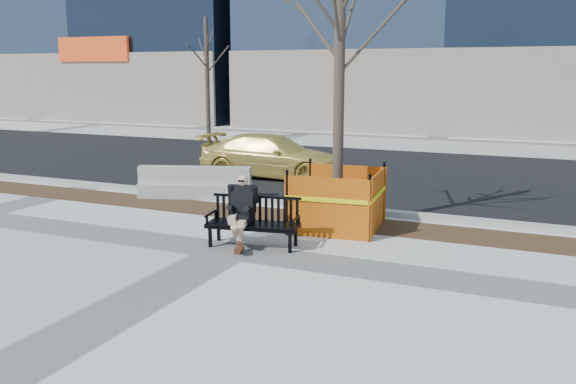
{
  "coord_description": "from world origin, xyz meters",
  "views": [
    {
      "loc": [
        4.93,
        -8.7,
        3.02
      ],
      "look_at": [
        0.66,
        0.99,
        0.89
      ],
      "focal_mm": 37.88,
      "sensor_mm": 36.0,
      "label": 1
    }
  ],
  "objects_px": {
    "bench": "(253,246)",
    "jersey_barrier_left": "(195,198)",
    "seated_man": "(242,245)",
    "tree_fence": "(337,228)",
    "sedan": "(272,177)"
  },
  "relations": [
    {
      "from": "bench",
      "to": "tree_fence",
      "type": "bearing_deg",
      "value": 52.61
    },
    {
      "from": "tree_fence",
      "to": "jersey_barrier_left",
      "type": "relative_size",
      "value": 2.27
    },
    {
      "from": "bench",
      "to": "tree_fence",
      "type": "distance_m",
      "value": 2.01
    },
    {
      "from": "seated_man",
      "to": "tree_fence",
      "type": "height_order",
      "value": "tree_fence"
    },
    {
      "from": "bench",
      "to": "seated_man",
      "type": "relative_size",
      "value": 1.33
    },
    {
      "from": "jersey_barrier_left",
      "to": "bench",
      "type": "bearing_deg",
      "value": -62.88
    },
    {
      "from": "seated_man",
      "to": "jersey_barrier_left",
      "type": "distance_m",
      "value": 4.23
    },
    {
      "from": "bench",
      "to": "seated_man",
      "type": "distance_m",
      "value": 0.22
    },
    {
      "from": "jersey_barrier_left",
      "to": "tree_fence",
      "type": "bearing_deg",
      "value": -36.1
    },
    {
      "from": "bench",
      "to": "jersey_barrier_left",
      "type": "bearing_deg",
      "value": 125.38
    },
    {
      "from": "jersey_barrier_left",
      "to": "seated_man",
      "type": "bearing_deg",
      "value": -64.91
    },
    {
      "from": "sedan",
      "to": "jersey_barrier_left",
      "type": "bearing_deg",
      "value": 170.05
    },
    {
      "from": "bench",
      "to": "tree_fence",
      "type": "height_order",
      "value": "tree_fence"
    },
    {
      "from": "seated_man",
      "to": "jersey_barrier_left",
      "type": "relative_size",
      "value": 0.46
    },
    {
      "from": "tree_fence",
      "to": "jersey_barrier_left",
      "type": "xyz_separation_m",
      "value": [
        -4.05,
        1.29,
        0.0
      ]
    }
  ]
}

